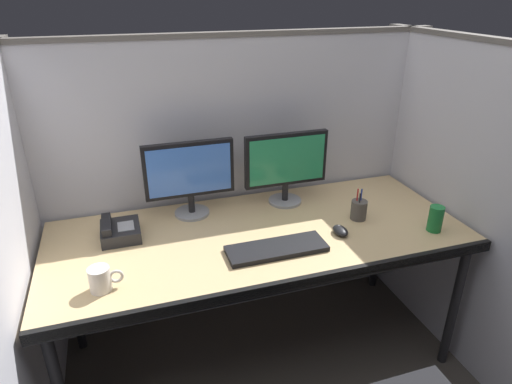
% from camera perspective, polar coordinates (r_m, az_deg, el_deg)
% --- Properties ---
extents(cubicle_partition_rear, '(2.21, 0.06, 1.57)m').
position_cam_1_polar(cubicle_partition_rear, '(2.40, -2.89, 0.97)').
color(cubicle_partition_rear, silver).
rests_on(cubicle_partition_rear, ground).
extents(cubicle_partition_left, '(0.06, 1.41, 1.57)m').
position_cam_1_polar(cubicle_partition_left, '(1.91, -28.58, -9.28)').
color(cubicle_partition_left, silver).
rests_on(cubicle_partition_left, ground).
extents(cubicle_partition_right, '(0.06, 1.41, 1.57)m').
position_cam_1_polar(cubicle_partition_right, '(2.42, 24.22, -1.17)').
color(cubicle_partition_right, silver).
rests_on(cubicle_partition_right, ground).
extents(desk, '(1.90, 0.80, 0.74)m').
position_cam_1_polar(desk, '(2.06, 0.54, -6.49)').
color(desk, tan).
rests_on(desk, ground).
extents(monitor_left, '(0.43, 0.17, 0.37)m').
position_cam_1_polar(monitor_left, '(2.13, -8.55, 2.32)').
color(monitor_left, gray).
rests_on(monitor_left, desk).
extents(monitor_right, '(0.43, 0.17, 0.37)m').
position_cam_1_polar(monitor_right, '(2.24, 3.90, 3.66)').
color(monitor_right, gray).
rests_on(monitor_right, desk).
extents(keyboard_main, '(0.43, 0.15, 0.02)m').
position_cam_1_polar(keyboard_main, '(1.90, 2.67, -7.28)').
color(keyboard_main, black).
rests_on(keyboard_main, desk).
extents(computer_mouse, '(0.06, 0.10, 0.04)m').
position_cam_1_polar(computer_mouse, '(2.06, 10.80, -4.90)').
color(computer_mouse, black).
rests_on(computer_mouse, desk).
extents(pen_cup, '(0.08, 0.08, 0.16)m').
position_cam_1_polar(pen_cup, '(2.19, 13.08, -2.24)').
color(pen_cup, '#4C4742').
rests_on(pen_cup, desk).
extents(soda_can, '(0.07, 0.07, 0.12)m').
position_cam_1_polar(soda_can, '(2.19, 22.09, -3.20)').
color(soda_can, '#197233').
rests_on(soda_can, desk).
extents(desk_phone, '(0.17, 0.19, 0.09)m').
position_cam_1_polar(desk_phone, '(2.08, -17.19, -4.79)').
color(desk_phone, black).
rests_on(desk_phone, desk).
extents(coffee_mug, '(0.13, 0.08, 0.09)m').
position_cam_1_polar(coffee_mug, '(1.76, -19.34, -10.52)').
color(coffee_mug, silver).
rests_on(coffee_mug, desk).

